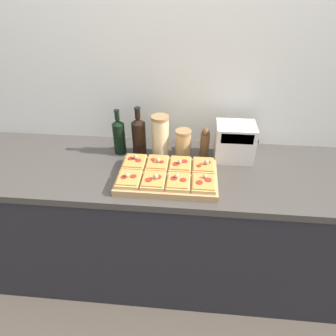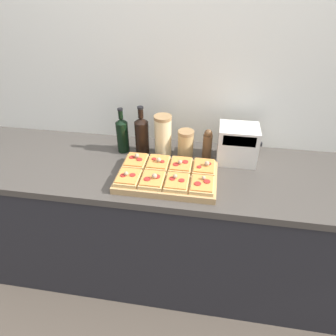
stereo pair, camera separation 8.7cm
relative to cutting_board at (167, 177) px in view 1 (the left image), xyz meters
The scene contains 18 objects.
ground_plane 0.93m from the cutting_board, 79.07° to the right, with size 12.00×12.00×0.00m, color #4C4238.
wall_back 0.58m from the cutting_board, 85.24° to the left, with size 6.00×0.06×2.50m.
kitchen_counter 0.48m from the cutting_board, 71.38° to the left, with size 2.63×0.67×0.89m.
cutting_board is the anchor object (origin of this frame).
pizza_slice_back_left 0.21m from the cutting_board, 157.30° to the left, with size 0.12×0.15×0.05m.
pizza_slice_back_midleft 0.11m from the cutting_board, 128.77° to the left, with size 0.12×0.15×0.05m.
pizza_slice_back_midright 0.11m from the cutting_board, 51.15° to the left, with size 0.12×0.15×0.05m.
pizza_slice_back_right 0.21m from the cutting_board, 22.42° to the left, with size 0.12×0.15×0.06m.
pizza_slice_front_left 0.21m from the cutting_board, 157.45° to the right, with size 0.12×0.15×0.05m.
pizza_slice_front_midleft 0.11m from the cutting_board, 128.46° to the right, with size 0.12×0.15×0.06m.
pizza_slice_front_midright 0.11m from the cutting_board, 51.24° to the right, with size 0.12×0.15×0.05m.
pizza_slice_front_right 0.21m from the cutting_board, 22.45° to the right, with size 0.12×0.15×0.05m.
olive_oil_bottle 0.42m from the cutting_board, 140.40° to the left, with size 0.07×0.07×0.28m.
wine_bottle 0.34m from the cutting_board, 126.81° to the left, with size 0.08×0.08×0.30m.
grain_jar_tall 0.29m from the cutting_board, 104.43° to the left, with size 0.10×0.10×0.25m.
grain_jar_short 0.28m from the cutting_board, 75.32° to the left, with size 0.09×0.09×0.17m.
pepper_mill 0.33m from the cutting_board, 53.06° to the left, with size 0.05×0.05×0.18m.
toaster_oven 0.46m from the cutting_board, 35.35° to the left, with size 0.24×0.18×0.21m.
Camera 1 is at (0.08, -1.08, 1.84)m, focal length 32.00 mm.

